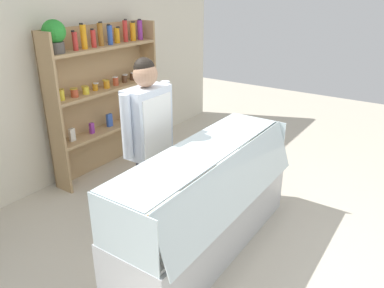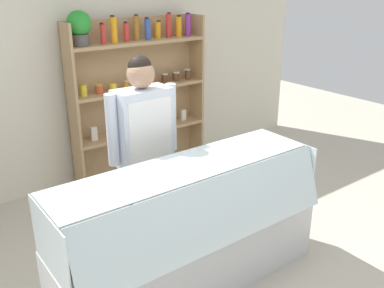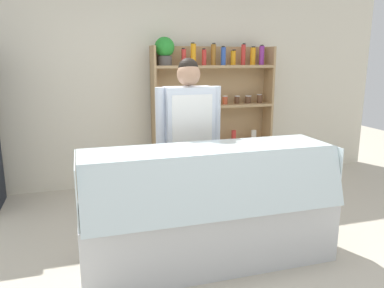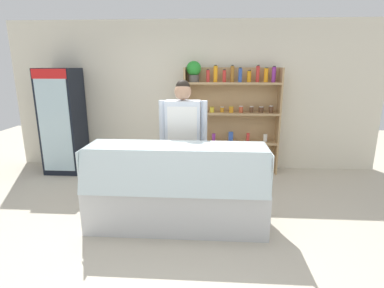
# 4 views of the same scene
# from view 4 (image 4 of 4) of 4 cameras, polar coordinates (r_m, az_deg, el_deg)

# --- Properties ---
(ground_plane) EXTENTS (12.00, 12.00, 0.00)m
(ground_plane) POSITION_cam_4_polar(r_m,az_deg,el_deg) (3.81, -1.90, -15.31)
(ground_plane) COLOR beige
(back_wall) EXTENTS (6.80, 0.10, 2.70)m
(back_wall) POSITION_cam_4_polar(r_m,az_deg,el_deg) (5.65, 0.29, 9.03)
(back_wall) COLOR silver
(back_wall) RESTS_ON ground
(drinks_fridge) EXTENTS (0.63, 0.63, 1.87)m
(drinks_fridge) POSITION_cam_4_polar(r_m,az_deg,el_deg) (5.90, -23.33, 4.00)
(drinks_fridge) COLOR black
(drinks_fridge) RESTS_ON ground
(shelving_unit) EXTENTS (1.68, 0.29, 1.99)m
(shelving_unit) POSITION_cam_4_polar(r_m,az_deg,el_deg) (5.41, 6.80, 6.31)
(shelving_unit) COLOR tan
(shelving_unit) RESTS_ON ground
(deli_display_case) EXTENTS (2.13, 0.72, 1.01)m
(deli_display_case) POSITION_cam_4_polar(r_m,az_deg,el_deg) (3.69, -3.03, -10.85)
(deli_display_case) COLOR silver
(deli_display_case) RESTS_ON ground
(shop_clerk) EXTENTS (0.66, 0.25, 1.73)m
(shop_clerk) POSITION_cam_4_polar(r_m,az_deg,el_deg) (4.09, -1.70, 2.37)
(shop_clerk) COLOR #2D2D38
(shop_clerk) RESTS_ON ground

